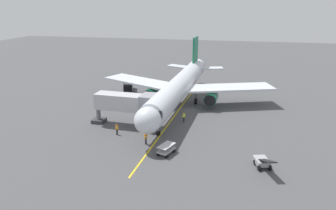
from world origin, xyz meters
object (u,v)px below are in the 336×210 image
ground_crew_loader (184,117)px  tug_rear_apron (203,88)px  airplane (180,86)px  baggage_cart_portside (166,149)px  box_truck_near_nose (128,84)px  belt_loader_starboard_side (262,162)px  jet_bridge (130,103)px  ground_crew_marshaller (146,138)px  ground_crew_wing_walker (117,129)px

ground_crew_loader → tug_rear_apron: size_ratio=0.72×
airplane → ground_crew_loader: (-2.13, 7.67, -3.12)m
ground_crew_loader → baggage_cart_portside: size_ratio=0.59×
airplane → box_truck_near_nose: size_ratio=8.12×
airplane → belt_loader_starboard_side: (-13.89, 20.36, -3.29)m
jet_bridge → ground_crew_marshaller: bearing=124.9°
jet_bridge → ground_crew_marshaller: size_ratio=6.70×
ground_crew_marshaller → ground_crew_loader: size_ratio=1.00×
ground_crew_marshaller → belt_loader_starboard_side: 15.81m
jet_bridge → belt_loader_starboard_side: jet_bridge is taller
jet_bridge → ground_crew_loader: 9.16m
airplane → box_truck_near_nose: airplane is taller
tug_rear_apron → ground_crew_marshaller: bearing=81.1°
jet_bridge → ground_crew_marshaller: 8.06m
belt_loader_starboard_side → tug_rear_apron: 34.38m
ground_crew_loader → tug_rear_apron: (-0.89, -19.93, -0.18)m
airplane → ground_crew_wing_walker: bearing=65.8°
baggage_cart_portside → belt_loader_starboard_side: belt_loader_starboard_side is taller
baggage_cart_portside → belt_loader_starboard_side: 12.08m
airplane → ground_crew_wing_walker: (6.73, 14.96, -3.12)m
airplane → ground_crew_loader: size_ratio=23.58×
jet_bridge → baggage_cart_portside: (-7.75, 8.47, -3.11)m
ground_crew_marshaller → ground_crew_wing_walker: same height
jet_bridge → ground_crew_loader: jet_bridge is taller
ground_crew_wing_walker → jet_bridge: bearing=-101.8°
ground_crew_wing_walker → box_truck_near_nose: (6.63, -24.09, 0.50)m
jet_bridge → ground_crew_marshaller: (-4.31, 6.18, -2.88)m
ground_crew_loader → tug_rear_apron: bearing=-92.5°
belt_loader_starboard_side → tug_rear_apron: (10.88, -32.62, -0.01)m
airplane → ground_crew_marshaller: bearing=84.7°
airplane → jet_bridge: size_ratio=3.52×
jet_bridge → tug_rear_apron: size_ratio=4.80×
airplane → ground_crew_marshaller: size_ratio=23.58×
jet_bridge → box_truck_near_nose: bearing=-69.7°
box_truck_near_nose → baggage_cart_portside: 32.41m
belt_loader_starboard_side → tug_rear_apron: belt_loader_starboard_side is taller
jet_bridge → ground_crew_loader: bearing=-157.4°
ground_crew_wing_walker → belt_loader_starboard_side: (-20.62, 5.40, -0.17)m
airplane → box_truck_near_nose: bearing=-34.3°
ground_crew_marshaller → box_truck_near_nose: 28.83m
ground_crew_wing_walker → ground_crew_loader: size_ratio=1.00×
box_truck_near_nose → tug_rear_apron: 16.69m
tug_rear_apron → airplane: bearing=76.2°
ground_crew_wing_walker → box_truck_near_nose: bearing=-74.6°
ground_crew_loader → baggage_cart_portside: ground_crew_loader is taller
jet_bridge → ground_crew_wing_walker: size_ratio=6.70×
ground_crew_wing_walker → tug_rear_apron: bearing=-109.7°
box_truck_near_nose → jet_bridge: bearing=110.3°
belt_loader_starboard_side → jet_bridge: bearing=-25.3°
box_truck_near_nose → belt_loader_starboard_side: size_ratio=1.05×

